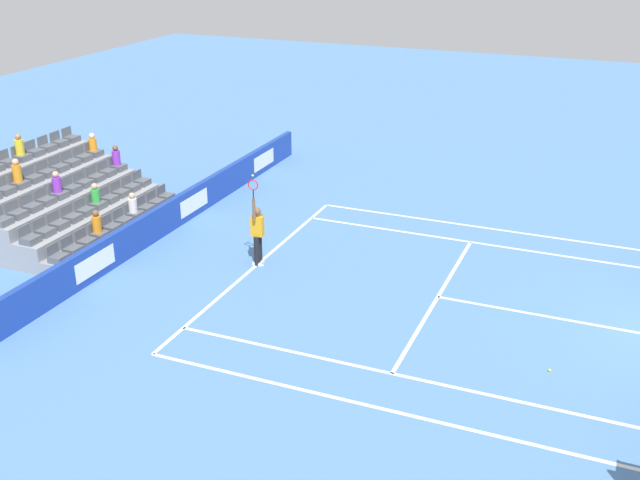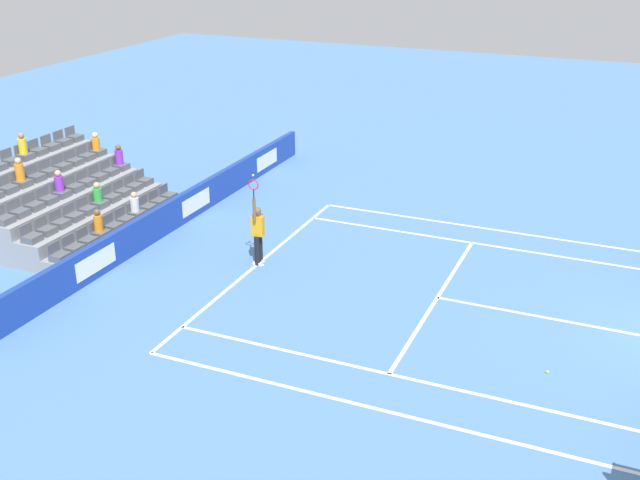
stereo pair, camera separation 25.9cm
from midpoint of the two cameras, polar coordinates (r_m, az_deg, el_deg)
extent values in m
cube|color=white|center=(23.06, -4.29, -1.78)|extent=(10.97, 0.10, 0.01)
cube|color=white|center=(21.31, 8.99, -4.20)|extent=(8.23, 0.10, 0.01)
cube|color=white|center=(20.90, 17.52, -5.64)|extent=(0.10, 6.40, 0.01)
cube|color=white|center=(17.75, 6.95, -10.08)|extent=(0.10, 11.89, 0.01)
cube|color=white|center=(24.89, 12.44, -0.36)|extent=(0.10, 11.89, 0.01)
cube|color=white|center=(16.66, 5.55, -12.48)|extent=(0.10, 11.89, 0.01)
cube|color=white|center=(26.14, 13.05, 0.73)|extent=(0.10, 11.89, 0.01)
cube|color=white|center=(23.02, -4.07, -1.82)|extent=(0.10, 0.20, 0.01)
cube|color=#193899|center=(24.75, -12.26, 0.79)|extent=(21.42, 0.20, 1.02)
cube|color=white|center=(31.17, -3.68, 5.90)|extent=(1.71, 0.01, 0.57)
cube|color=white|center=(26.76, -8.82, 2.75)|extent=(1.71, 0.01, 0.57)
cube|color=white|center=(22.75, -15.85, -1.60)|extent=(1.71, 0.01, 0.57)
cylinder|color=black|center=(23.05, -4.12, -0.57)|extent=(0.16, 0.16, 0.90)
cylinder|color=black|center=(22.85, -4.34, -0.80)|extent=(0.16, 0.16, 0.90)
cube|color=white|center=(23.22, -4.09, -1.50)|extent=(0.15, 0.27, 0.08)
cube|color=white|center=(23.01, -4.31, -1.74)|extent=(0.15, 0.27, 0.08)
cube|color=orange|center=(22.66, -4.28, 1.05)|extent=(0.26, 0.38, 0.60)
sphere|color=brown|center=(22.49, -4.32, 2.14)|extent=(0.24, 0.24, 0.24)
cylinder|color=brown|center=(22.25, -4.53, 2.30)|extent=(0.09, 0.09, 0.62)
cylinder|color=brown|center=(22.82, -3.97, 1.28)|extent=(0.09, 0.09, 0.56)
cylinder|color=black|center=(22.09, -4.57, 3.40)|extent=(0.04, 0.04, 0.28)
torus|color=red|center=(22.00, -4.59, 4.08)|extent=(0.06, 0.31, 0.31)
sphere|color=#D1E533|center=(21.91, -4.61, 4.78)|extent=(0.07, 0.07, 0.07)
cube|color=gray|center=(25.47, -14.19, 0.52)|extent=(6.20, 0.95, 0.42)
cube|color=#545960|center=(27.46, -10.81, 3.16)|extent=(0.48, 0.44, 0.20)
cube|color=#545960|center=(27.49, -11.20, 3.71)|extent=(0.48, 0.04, 0.30)
cube|color=#545960|center=(26.98, -11.53, 2.75)|extent=(0.48, 0.44, 0.20)
cube|color=#545960|center=(27.01, -11.93, 3.30)|extent=(0.48, 0.04, 0.30)
cube|color=#545960|center=(26.51, -12.28, 2.32)|extent=(0.48, 0.44, 0.20)
cube|color=#545960|center=(26.54, -12.68, 2.88)|extent=(0.48, 0.04, 0.30)
cube|color=#545960|center=(26.04, -13.05, 1.87)|extent=(0.48, 0.44, 0.20)
cube|color=#545960|center=(26.07, -13.46, 2.44)|extent=(0.48, 0.04, 0.30)
cube|color=#545960|center=(25.58, -13.85, 1.40)|extent=(0.48, 0.44, 0.20)
cube|color=#545960|center=(25.61, -14.26, 1.99)|extent=(0.48, 0.04, 0.30)
cube|color=#545960|center=(25.13, -14.68, 0.92)|extent=(0.48, 0.44, 0.20)
cube|color=#545960|center=(25.16, -15.10, 1.51)|extent=(0.48, 0.04, 0.30)
cube|color=#545960|center=(24.69, -15.54, 0.42)|extent=(0.48, 0.44, 0.20)
cube|color=#545960|center=(24.71, -15.96, 1.03)|extent=(0.48, 0.04, 0.30)
cube|color=#545960|center=(24.25, -16.42, -0.10)|extent=(0.48, 0.44, 0.20)
cube|color=#545960|center=(24.28, -16.86, 0.52)|extent=(0.48, 0.04, 0.30)
cube|color=#545960|center=(23.82, -17.34, -0.63)|extent=(0.48, 0.44, 0.20)
cube|color=#545960|center=(23.85, -17.78, 0.00)|extent=(0.48, 0.04, 0.30)
cube|color=#545960|center=(23.40, -18.30, -1.19)|extent=(0.48, 0.44, 0.20)
cube|color=#545960|center=(23.43, -18.75, -0.55)|extent=(0.48, 0.04, 0.30)
cube|color=gray|center=(25.96, -15.92, 1.26)|extent=(6.20, 0.95, 0.84)
cube|color=#545960|center=(27.85, -12.51, 4.22)|extent=(0.48, 0.44, 0.20)
cube|color=#545960|center=(27.88, -12.89, 4.75)|extent=(0.48, 0.04, 0.30)
cube|color=#545960|center=(27.37, -13.25, 3.83)|extent=(0.48, 0.44, 0.20)
cube|color=#545960|center=(27.41, -13.64, 4.37)|extent=(0.48, 0.04, 0.30)
cube|color=#545960|center=(26.91, -14.02, 3.42)|extent=(0.48, 0.44, 0.20)
cube|color=#545960|center=(26.95, -14.41, 3.97)|extent=(0.48, 0.04, 0.30)
cube|color=#545960|center=(26.45, -14.81, 2.99)|extent=(0.48, 0.44, 0.20)
cube|color=#545960|center=(26.49, -15.21, 3.56)|extent=(0.48, 0.04, 0.30)
cube|color=#545960|center=(26.00, -15.62, 2.56)|extent=(0.48, 0.44, 0.20)
cube|color=#545960|center=(26.04, -16.03, 3.13)|extent=(0.48, 0.04, 0.30)
cube|color=#545960|center=(25.55, -16.47, 2.10)|extent=(0.48, 0.44, 0.20)
cube|color=#545960|center=(25.59, -16.88, 2.68)|extent=(0.48, 0.04, 0.30)
cube|color=#545960|center=(25.12, -17.34, 1.63)|extent=(0.48, 0.44, 0.20)
cube|color=#545960|center=(25.16, -17.76, 2.22)|extent=(0.48, 0.04, 0.30)
cube|color=#545960|center=(24.69, -18.25, 1.14)|extent=(0.48, 0.44, 0.20)
cube|color=#545960|center=(24.73, -18.67, 1.75)|extent=(0.48, 0.04, 0.30)
cube|color=#545960|center=(24.26, -19.19, 0.64)|extent=(0.48, 0.44, 0.20)
cube|color=#545960|center=(24.31, -19.61, 1.25)|extent=(0.48, 0.04, 0.30)
cube|color=#545960|center=(23.85, -20.15, 0.11)|extent=(0.48, 0.44, 0.20)
cube|color=#545960|center=(23.89, -20.59, 0.74)|extent=(0.48, 0.04, 0.30)
cube|color=gray|center=(26.47, -17.58, 1.97)|extent=(6.20, 0.95, 1.26)
cube|color=#545960|center=(28.27, -14.17, 5.24)|extent=(0.48, 0.44, 0.20)
cube|color=#545960|center=(28.31, -14.54, 5.76)|extent=(0.48, 0.04, 0.30)
cube|color=#545960|center=(27.80, -14.92, 4.87)|extent=(0.48, 0.44, 0.20)
cube|color=#545960|center=(27.85, -15.30, 5.40)|extent=(0.48, 0.04, 0.30)
cube|color=#545960|center=(27.34, -15.71, 4.48)|extent=(0.48, 0.44, 0.20)
cube|color=#545960|center=(27.39, -16.09, 5.02)|extent=(0.48, 0.04, 0.30)
cube|color=#545960|center=(26.89, -16.51, 4.08)|extent=(0.48, 0.44, 0.20)
cube|color=#545960|center=(26.94, -16.90, 4.63)|extent=(0.48, 0.04, 0.30)
cube|color=#545960|center=(26.45, -17.34, 3.67)|extent=(0.48, 0.44, 0.20)
cube|color=#545960|center=(26.50, -17.74, 4.23)|extent=(0.48, 0.04, 0.30)
cube|color=#545960|center=(26.01, -18.20, 3.24)|extent=(0.48, 0.44, 0.20)
cube|color=#545960|center=(26.06, -18.61, 3.81)|extent=(0.48, 0.04, 0.30)
cube|color=#545960|center=(25.58, -19.09, 2.80)|extent=(0.48, 0.44, 0.20)
cube|color=#545960|center=(25.63, -19.50, 3.37)|extent=(0.48, 0.04, 0.30)
cube|color=#545960|center=(25.16, -20.01, 2.34)|extent=(0.48, 0.44, 0.20)
cube|color=#545960|center=(25.21, -20.42, 2.92)|extent=(0.48, 0.04, 0.30)
cube|color=#545960|center=(24.75, -20.96, 1.86)|extent=(0.48, 0.44, 0.20)
cube|color=#545960|center=(24.80, -21.38, 2.46)|extent=(0.48, 0.04, 0.30)
cube|color=#545960|center=(24.34, -21.94, 1.37)|extent=(0.48, 0.44, 0.20)
cube|color=gray|center=(27.01, -19.18, 2.65)|extent=(6.20, 0.95, 1.68)
cube|color=#545960|center=(28.72, -15.78, 6.23)|extent=(0.48, 0.44, 0.20)
cube|color=#545960|center=(28.77, -16.15, 6.74)|extent=(0.48, 0.04, 0.30)
cube|color=#545960|center=(28.26, -16.55, 5.87)|extent=(0.48, 0.44, 0.20)
cube|color=#545960|center=(28.32, -16.92, 6.39)|extent=(0.48, 0.04, 0.30)
cube|color=#545960|center=(27.81, -17.34, 5.51)|extent=(0.48, 0.44, 0.20)
cube|color=#545960|center=(27.87, -17.72, 6.04)|extent=(0.48, 0.04, 0.30)
cube|color=#545960|center=(27.37, -18.16, 5.13)|extent=(0.48, 0.44, 0.20)
cube|color=#545960|center=(27.43, -18.55, 5.67)|extent=(0.48, 0.04, 0.30)
cube|color=#545960|center=(26.93, -19.01, 4.74)|extent=(0.48, 0.44, 0.20)
cube|color=#545960|center=(26.99, -19.40, 5.29)|extent=(0.48, 0.04, 0.30)
cube|color=#545960|center=(26.50, -19.88, 4.33)|extent=(0.48, 0.44, 0.20)
cube|color=#545960|center=(26.56, -20.27, 4.89)|extent=(0.48, 0.04, 0.30)
cube|color=#545960|center=(26.08, -20.78, 3.92)|extent=(0.48, 0.44, 0.20)
cube|color=#545960|center=(26.14, -21.18, 4.48)|extent=(0.48, 0.04, 0.30)
cube|color=#545960|center=(25.67, -21.71, 3.48)|extent=(0.48, 0.44, 0.20)
cube|color=#545960|center=(25.73, -22.11, 4.05)|extent=(0.48, 0.04, 0.30)
cube|color=gray|center=(27.57, -20.72, 3.30)|extent=(6.20, 0.95, 2.10)
cube|color=#545960|center=(29.20, -17.34, 7.18)|extent=(0.48, 0.44, 0.20)
cube|color=#545960|center=(29.27, -17.70, 7.68)|extent=(0.48, 0.04, 0.30)
cube|color=#545960|center=(28.75, -18.13, 6.84)|extent=(0.48, 0.44, 0.20)
cube|color=#545960|center=(28.82, -18.49, 7.35)|extent=(0.48, 0.04, 0.30)
cube|color=#545960|center=(28.31, -18.93, 6.50)|extent=(0.48, 0.44, 0.20)
cube|color=#545960|center=(28.38, -19.30, 7.01)|extent=(0.48, 0.04, 0.30)
cube|color=#545960|center=(27.87, -19.76, 6.14)|extent=(0.48, 0.44, 0.20)
cube|color=#545960|center=(27.94, -20.14, 6.66)|extent=(0.48, 0.04, 0.30)
cube|color=#545960|center=(27.44, -20.62, 5.77)|extent=(0.48, 0.44, 0.20)
cube|color=#545960|center=(27.51, -20.99, 6.30)|extent=(0.48, 0.04, 0.30)
cube|color=#545960|center=(27.02, -21.50, 5.38)|extent=(0.48, 0.44, 0.20)
cube|color=#545960|center=(27.09, -21.88, 5.93)|extent=(0.48, 0.04, 0.30)
cylinder|color=orange|center=(28.66, -15.93, 6.84)|extent=(0.28, 0.28, 0.43)
sphere|color=beige|center=(28.58, -15.99, 7.45)|extent=(0.20, 0.20, 0.20)
cylinder|color=orange|center=(26.00, -20.97, 4.69)|extent=(0.28, 0.28, 0.53)
sphere|color=#D3A884|center=(25.90, -21.09, 5.46)|extent=(0.20, 0.20, 0.20)
cylinder|color=yellow|center=(27.38, -20.80, 6.48)|extent=(0.28, 0.28, 0.51)
sphere|color=#9E7251|center=(27.29, -20.90, 7.20)|extent=(0.20, 0.20, 0.20)
cylinder|color=orange|center=(24.59, -15.71, 1.20)|extent=(0.28, 0.28, 0.51)
sphere|color=brown|center=(24.46, -15.80, 1.98)|extent=(0.20, 0.20, 0.20)
cylinder|color=white|center=(25.96, -13.21, 2.57)|extent=(0.28, 0.28, 0.46)
sphere|color=#D3A884|center=(25.85, -13.27, 3.26)|extent=(0.20, 0.20, 0.20)
cylinder|color=green|center=(25.92, -15.79, 3.23)|extent=(0.28, 0.28, 0.44)
sphere|color=#D3A884|center=(25.82, -15.86, 3.90)|extent=(0.20, 0.20, 0.20)
cylinder|color=purple|center=(25.94, -18.38, 3.97)|extent=(0.28, 0.28, 0.49)
sphere|color=#D3A884|center=(25.83, -18.47, 4.69)|extent=(0.20, 0.20, 0.20)
cylinder|color=purple|center=(28.19, -14.32, 5.94)|extent=(0.28, 0.28, 0.51)
sphere|color=brown|center=(28.10, -14.39, 6.63)|extent=(0.20, 0.20, 0.20)
sphere|color=#D1E533|center=(18.56, 16.79, -9.28)|extent=(0.07, 0.07, 0.07)
camera|label=1|loc=(0.13, -89.66, 0.14)|focal=43.47mm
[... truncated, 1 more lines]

